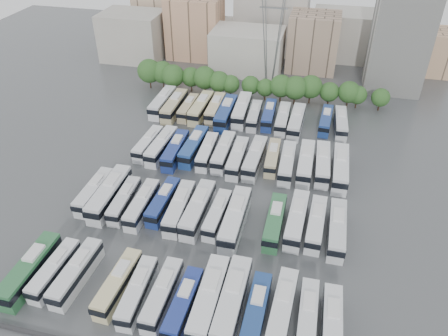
% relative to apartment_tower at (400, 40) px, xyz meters
% --- Properties ---
extents(ground, '(220.00, 220.00, 0.00)m').
position_rel_apartment_tower_xyz_m(ground, '(-34.00, -58.00, -13.00)').
color(ground, '#424447').
rests_on(ground, ground).
extents(tree_line, '(65.06, 7.49, 8.07)m').
position_rel_apartment_tower_xyz_m(tree_line, '(-37.32, -15.92, -8.74)').
color(tree_line, black).
rests_on(tree_line, ground).
extents(city_buildings, '(102.00, 35.00, 20.00)m').
position_rel_apartment_tower_xyz_m(city_buildings, '(-41.46, 13.86, -5.13)').
color(city_buildings, '#9E998E').
rests_on(city_buildings, ground).
extents(apartment_tower, '(14.00, 14.00, 26.00)m').
position_rel_apartment_tower_xyz_m(apartment_tower, '(0.00, 0.00, 0.00)').
color(apartment_tower, silver).
rests_on(apartment_tower, ground).
extents(electricity_pylon, '(9.00, 6.91, 33.83)m').
position_rel_apartment_tower_xyz_m(electricity_pylon, '(-32.00, -8.00, 5.66)').
color(electricity_pylon, slate).
rests_on(electricity_pylon, ground).
extents(bus_r0_s0, '(2.85, 12.88, 4.04)m').
position_rel_apartment_tower_xyz_m(bus_r0_s0, '(-55.60, -82.75, -11.02)').
color(bus_r0_s0, '#2C673B').
rests_on(bus_r0_s0, ground).
extents(bus_r0_s1, '(2.83, 10.97, 3.41)m').
position_rel_apartment_tower_xyz_m(bus_r0_s1, '(-52.36, -81.79, -11.32)').
color(bus_r0_s1, silver).
rests_on(bus_r0_s1, ground).
extents(bus_r0_s2, '(3.00, 11.81, 3.68)m').
position_rel_apartment_tower_xyz_m(bus_r0_s2, '(-48.92, -81.60, -11.19)').
color(bus_r0_s2, silver).
rests_on(bus_r0_s2, ground).
extents(bus_r0_s4, '(3.02, 11.44, 3.56)m').
position_rel_apartment_tower_xyz_m(bus_r0_s4, '(-42.25, -81.96, -11.25)').
color(bus_r0_s4, beige).
rests_on(bus_r0_s4, ground).
extents(bus_r0_s5, '(2.83, 11.23, 3.50)m').
position_rel_apartment_tower_xyz_m(bus_r0_s5, '(-39.02, -82.69, -11.28)').
color(bus_r0_s5, silver).
rests_on(bus_r0_s5, ground).
extents(bus_r0_s6, '(2.61, 11.46, 3.59)m').
position_rel_apartment_tower_xyz_m(bus_r0_s6, '(-35.51, -82.34, -11.24)').
color(bus_r0_s6, silver).
rests_on(bus_r0_s6, ground).
extents(bus_r0_s7, '(2.74, 11.24, 3.51)m').
position_rel_apartment_tower_xyz_m(bus_r0_s7, '(-32.21, -83.18, -11.28)').
color(bus_r0_s7, navy).
rests_on(bus_r0_s7, ground).
extents(bus_r0_s8, '(3.00, 13.40, 4.20)m').
position_rel_apartment_tower_xyz_m(bus_r0_s8, '(-29.00, -81.79, -10.94)').
color(bus_r0_s8, silver).
rests_on(bus_r0_s8, ground).
extents(bus_r0_s9, '(3.06, 13.64, 4.27)m').
position_rel_apartment_tower_xyz_m(bus_r0_s9, '(-25.90, -81.42, -10.90)').
color(bus_r0_s9, silver).
rests_on(bus_r0_s9, ground).
extents(bus_r0_s10, '(2.67, 11.63, 3.64)m').
position_rel_apartment_tower_xyz_m(bus_r0_s10, '(-22.49, -82.20, -11.21)').
color(bus_r0_s10, navy).
rests_on(bus_r0_s10, ground).
extents(bus_r0_s11, '(3.18, 12.13, 3.77)m').
position_rel_apartment_tower_xyz_m(bus_r0_s11, '(-19.20, -80.89, -11.15)').
color(bus_r0_s11, silver).
rests_on(bus_r0_s11, ground).
extents(bus_r0_s12, '(2.48, 11.09, 3.47)m').
position_rel_apartment_tower_xyz_m(bus_r0_s12, '(-15.84, -81.38, -11.29)').
color(bus_r0_s12, silver).
rests_on(bus_r0_s12, ground).
extents(bus_r0_s13, '(2.72, 11.49, 3.59)m').
position_rel_apartment_tower_xyz_m(bus_r0_s13, '(-12.69, -81.92, -11.24)').
color(bus_r0_s13, silver).
rests_on(bus_r0_s13, ground).
extents(bus_r1_s0, '(2.56, 11.60, 3.64)m').
position_rel_apartment_tower_xyz_m(bus_r1_s0, '(-55.37, -63.58, -11.21)').
color(bus_r1_s0, silver).
rests_on(bus_r1_s0, ground).
extents(bus_r1_s1, '(3.10, 13.71, 4.30)m').
position_rel_apartment_tower_xyz_m(bus_r1_s1, '(-52.17, -63.87, -10.89)').
color(bus_r1_s1, silver).
rests_on(bus_r1_s1, ground).
extents(bus_r1_s2, '(2.80, 11.10, 3.46)m').
position_rel_apartment_tower_xyz_m(bus_r1_s2, '(-49.09, -64.56, -11.30)').
color(bus_r1_s2, silver).
rests_on(bus_r1_s2, ground).
extents(bus_r1_s3, '(2.54, 11.55, 3.62)m').
position_rel_apartment_tower_xyz_m(bus_r1_s3, '(-45.59, -64.92, -11.22)').
color(bus_r1_s3, silver).
rests_on(bus_r1_s3, ground).
extents(bus_r1_s4, '(2.88, 11.36, 3.54)m').
position_rel_apartment_tower_xyz_m(bus_r1_s4, '(-42.32, -63.29, -11.26)').
color(bus_r1_s4, navy).
rests_on(bus_r1_s4, ground).
extents(bus_r1_s5, '(3.02, 12.28, 3.83)m').
position_rel_apartment_tower_xyz_m(bus_r1_s5, '(-38.95, -64.40, -11.12)').
color(bus_r1_s5, silver).
rests_on(bus_r1_s5, ground).
extents(bus_r1_s6, '(3.11, 13.10, 4.09)m').
position_rel_apartment_tower_xyz_m(bus_r1_s6, '(-35.71, -64.16, -10.99)').
color(bus_r1_s6, silver).
rests_on(bus_r1_s6, ground).
extents(bus_r1_s7, '(2.81, 11.00, 3.42)m').
position_rel_apartment_tower_xyz_m(bus_r1_s7, '(-32.27, -64.35, -11.32)').
color(bus_r1_s7, silver).
rests_on(bus_r1_s7, ground).
extents(bus_r1_s8, '(3.03, 13.63, 4.27)m').
position_rel_apartment_tower_xyz_m(bus_r1_s8, '(-29.01, -65.12, -10.90)').
color(bus_r1_s8, silver).
rests_on(bus_r1_s8, ground).
extents(bus_r1_s10, '(2.60, 11.87, 3.72)m').
position_rel_apartment_tower_xyz_m(bus_r1_s10, '(-22.55, -64.08, -11.17)').
color(bus_r1_s10, '#2D6A3E').
rests_on(bus_r1_s10, ground).
extents(bus_r1_s11, '(3.24, 12.66, 3.94)m').
position_rel_apartment_tower_xyz_m(bus_r1_s11, '(-19.10, -62.79, -11.07)').
color(bus_r1_s11, silver).
rests_on(bus_r1_s11, ground).
extents(bus_r1_s12, '(3.03, 11.85, 3.69)m').
position_rel_apartment_tower_xyz_m(bus_r1_s12, '(-15.91, -62.96, -11.19)').
color(bus_r1_s12, silver).
rests_on(bus_r1_s12, ground).
extents(bus_r1_s13, '(2.74, 12.37, 3.88)m').
position_rel_apartment_tower_xyz_m(bus_r1_s13, '(-12.54, -63.60, -11.10)').
color(bus_r1_s13, silver).
rests_on(bus_r1_s13, ground).
extents(bus_r2_s1, '(3.00, 11.38, 3.54)m').
position_rel_apartment_tower_xyz_m(bus_r2_s1, '(-52.04, -45.80, -11.26)').
color(bus_r2_s1, silver).
rests_on(bus_r2_s1, ground).
extents(bus_r2_s2, '(3.31, 12.47, 3.88)m').
position_rel_apartment_tower_xyz_m(bus_r2_s2, '(-48.86, -46.27, -11.10)').
color(bus_r2_s2, silver).
rests_on(bus_r2_s2, ground).
extents(bus_r2_s3, '(2.94, 12.25, 3.83)m').
position_rel_apartment_tower_xyz_m(bus_r2_s3, '(-45.53, -47.12, -11.12)').
color(bus_r2_s3, navy).
rests_on(bus_r2_s3, ground).
extents(bus_r2_s4, '(3.17, 12.72, 3.96)m').
position_rel_apartment_tower_xyz_m(bus_r2_s4, '(-42.22, -44.93, -11.05)').
color(bus_r2_s4, navy).
rests_on(bus_r2_s4, ground).
extents(bus_r2_s5, '(2.81, 11.39, 3.55)m').
position_rel_apartment_tower_xyz_m(bus_r2_s5, '(-39.07, -45.89, -11.26)').
color(bus_r2_s5, white).
rests_on(bus_r2_s5, ground).
extents(bus_r2_s6, '(2.71, 12.26, 3.85)m').
position_rel_apartment_tower_xyz_m(bus_r2_s6, '(-35.76, -45.45, -11.11)').
color(bus_r2_s6, silver).
rests_on(bus_r2_s6, ground).
extents(bus_r2_s7, '(2.75, 12.08, 3.78)m').
position_rel_apartment_tower_xyz_m(bus_r2_s7, '(-32.51, -46.89, -11.14)').
color(bus_r2_s7, silver).
rests_on(bus_r2_s7, ground).
extents(bus_r2_s8, '(3.23, 12.79, 3.98)m').
position_rel_apartment_tower_xyz_m(bus_r2_s8, '(-29.08, -46.26, -11.04)').
color(bus_r2_s8, silver).
rests_on(bus_r2_s8, ground).
extents(bus_r2_s9, '(2.75, 10.97, 3.42)m').
position_rel_apartment_tower_xyz_m(bus_r2_s9, '(-25.71, -44.83, -11.32)').
color(bus_r2_s9, tan).
rests_on(bus_r2_s9, ground).
extents(bus_r2_s10, '(2.90, 12.20, 3.81)m').
position_rel_apartment_tower_xyz_m(bus_r2_s10, '(-22.59, -46.41, -11.13)').
color(bus_r2_s10, silver).
rests_on(bus_r2_s10, ground).
extents(bus_r2_s11, '(2.84, 12.82, 4.02)m').
position_rel_apartment_tower_xyz_m(bus_r2_s11, '(-19.05, -45.67, -11.03)').
color(bus_r2_s11, silver).
rests_on(bus_r2_s11, ground).
extents(bus_r2_s12, '(3.22, 12.69, 3.95)m').
position_rel_apartment_tower_xyz_m(bus_r2_s12, '(-15.82, -45.21, -11.06)').
color(bus_r2_s12, silver).
rests_on(bus_r2_s12, ground).
extents(bus_r2_s13, '(2.95, 13.41, 4.20)m').
position_rel_apartment_tower_xyz_m(bus_r2_s13, '(-12.38, -46.05, -10.94)').
color(bus_r2_s13, silver).
rests_on(bus_r2_s13, ground).
extents(bus_r3_s0, '(2.94, 13.18, 4.13)m').
position_rel_apartment_tower_xyz_m(bus_r3_s0, '(-55.54, -27.28, -10.97)').
color(bus_r3_s0, silver).
rests_on(bus_r3_s0, ground).
extents(bus_r3_s1, '(2.91, 13.26, 4.16)m').
position_rel_apartment_tower_xyz_m(bus_r3_s1, '(-52.08, -28.46, -10.96)').
color(bus_r3_s1, tan).
rests_on(bus_r3_s1, ground).
extents(bus_r3_s2, '(2.50, 10.94, 3.42)m').
position_rel_apartment_tower_xyz_m(bus_r3_s2, '(-48.73, -27.95, -11.32)').
color(bus_r3_s2, tan).
rests_on(bus_r3_s2, ground).
extents(bus_r3_s3, '(3.21, 13.14, 4.10)m').
position_rel_apartment_tower_xyz_m(bus_r3_s3, '(-45.54, -27.87, -10.99)').
color(bus_r3_s3, '#CCC28C').
rests_on(bus_r3_s3, ground).
extents(bus_r3_s4, '(2.87, 12.22, 3.82)m').
position_rel_apartment_tower_xyz_m(bus_r3_s4, '(-42.20, -27.11, -11.12)').
color(bus_r3_s4, beige).
rests_on(bus_r3_s4, ground).
extents(bus_r3_s5, '(3.11, 13.69, 4.29)m').
position_rel_apartment_tower_xyz_m(bus_r3_s5, '(-39.07, -29.16, -10.90)').
color(bus_r3_s5, navy).
rests_on(bus_r3_s5, ground).
extents(bus_r3_s6, '(3.45, 13.62, 4.24)m').
position_rel_apartment_tower_xyz_m(bus_r3_s6, '(-35.74, -26.79, -10.92)').
color(bus_r3_s6, silver).
rests_on(bus_r3_s6, ground).
extents(bus_r3_s7, '(2.89, 11.30, 3.52)m').
position_rel_apartment_tower_xyz_m(bus_r3_s7, '(-32.42, -28.21, -11.27)').
color(bus_r3_s7, silver).
rests_on(bus_r3_s7, ground).
extents(bus_r3_s8, '(2.95, 11.75, 3.66)m').
position_rel_apartment_tower_xyz_m(bus_r3_s8, '(-29.13, -27.21, -11.20)').
color(bus_r3_s8, navy).
rests_on(bus_r3_s8, ground).
extents(bus_r3_s9, '(2.75, 11.98, 3.75)m').
position_rel_apartment_tower_xyz_m(bus_r3_s9, '(-25.71, -28.42, -11.16)').
color(bus_r3_s9, silver).
rests_on(bus_r3_s9, ground).
extents(bus_r3_s10, '(3.20, 13.04, 4.07)m').
position_rel_apartment_tower_xyz_m(bus_r3_s10, '(-22.49, -29.36, -11.00)').
color(bus_r3_s10, silver).
rests_on(bus_r3_s10, ground).
extents(bus_r3_s12, '(3.00, 11.27, 3.50)m').
position_rel_apartment_tower_xyz_m(bus_r3_s12, '(-15.97, -26.72, -11.28)').
color(bus_r3_s12, navy).
rests_on(bus_r3_s12, ground).
extents(bus_r3_s13, '(3.18, 11.92, 3.70)m').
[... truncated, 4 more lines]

